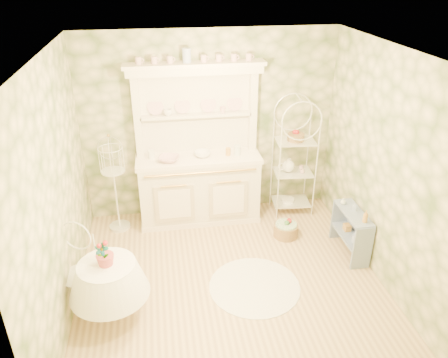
{
  "coord_description": "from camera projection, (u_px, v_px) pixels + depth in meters",
  "views": [
    {
      "loc": [
        -0.74,
        -4.07,
        3.5
      ],
      "look_at": [
        0.0,
        0.5,
        1.15
      ],
      "focal_mm": 35.0,
      "sensor_mm": 36.0,
      "label": 1
    }
  ],
  "objects": [
    {
      "name": "bottle_glass",
      "position": [
        343.0,
        202.0,
        5.71
      ],
      "size": [
        0.08,
        0.08,
        0.09
      ],
      "primitive_type": "imported",
      "rotation": [
        0.0,
        0.0,
        -0.21
      ],
      "color": "silver",
      "rests_on": "side_shelf"
    },
    {
      "name": "lace_rug",
      "position": [
        255.0,
        286.0,
        5.2
      ],
      "size": [
        1.2,
        1.2,
        0.01
      ],
      "primitive_type": "cylinder",
      "rotation": [
        0.0,
        0.0,
        -0.11
      ],
      "color": "white",
      "rests_on": "floor"
    },
    {
      "name": "side_shelf",
      "position": [
        351.0,
        234.0,
        5.69
      ],
      "size": [
        0.31,
        0.69,
        0.58
      ],
      "primitive_type": "cube",
      "rotation": [
        0.0,
        0.0,
        -0.09
      ],
      "color": "#7A8CAE",
      "rests_on": "floor"
    },
    {
      "name": "ceiling",
      "position": [
        233.0,
        55.0,
        4.05
      ],
      "size": [
        3.6,
        3.6,
        0.0
      ],
      "primitive_type": "plane",
      "color": "white",
      "rests_on": "floor"
    },
    {
      "name": "cafe_chair",
      "position": [
        79.0,
        272.0,
        4.68
      ],
      "size": [
        0.59,
        0.59,
        0.98
      ],
      "primitive_type": "cube",
      "rotation": [
        0.0,
        0.0,
        -0.43
      ],
      "color": "white",
      "rests_on": "floor"
    },
    {
      "name": "bottle_blue",
      "position": [
        354.0,
        208.0,
        5.57
      ],
      "size": [
        0.06,
        0.06,
        0.11
      ],
      "primitive_type": "imported",
      "rotation": [
        0.0,
        0.0,
        -0.35
      ],
      "color": "#A5B5E0",
      "rests_on": "side_shelf"
    },
    {
      "name": "kitchen_dresser",
      "position": [
        198.0,
        148.0,
        6.07
      ],
      "size": [
        1.87,
        0.61,
        2.29
      ],
      "primitive_type": "cube",
      "color": "white",
      "rests_on": "floor"
    },
    {
      "name": "cup_left",
      "position": [
        168.0,
        113.0,
        5.94
      ],
      "size": [
        0.13,
        0.13,
        0.09
      ],
      "primitive_type": "imported",
      "rotation": [
        0.0,
        0.0,
        0.12
      ],
      "color": "white",
      "rests_on": "kitchen_dresser"
    },
    {
      "name": "wall_left",
      "position": [
        56.0,
        196.0,
        4.41
      ],
      "size": [
        3.6,
        3.6,
        0.0
      ],
      "primitive_type": "plane",
      "color": "beige",
      "rests_on": "floor"
    },
    {
      "name": "wall_back",
      "position": [
        210.0,
        126.0,
        6.25
      ],
      "size": [
        3.6,
        3.6,
        0.0
      ],
      "primitive_type": "plane",
      "color": "beige",
      "rests_on": "floor"
    },
    {
      "name": "floor",
      "position": [
        231.0,
        282.0,
        5.28
      ],
      "size": [
        3.6,
        3.6,
        0.0
      ],
      "primitive_type": "plane",
      "color": "#D4B581",
      "rests_on": "ground"
    },
    {
      "name": "birdcage_stand",
      "position": [
        114.0,
        181.0,
        6.01
      ],
      "size": [
        0.4,
        0.4,
        1.52
      ],
      "primitive_type": "cube",
      "rotation": [
        0.0,
        0.0,
        -0.13
      ],
      "color": "white",
      "rests_on": "floor"
    },
    {
      "name": "bowl_white",
      "position": [
        202.0,
        156.0,
        6.13
      ],
      "size": [
        0.29,
        0.29,
        0.07
      ],
      "primitive_type": "imported",
      "rotation": [
        0.0,
        0.0,
        -0.29
      ],
      "color": "white",
      "rests_on": "kitchen_dresser"
    },
    {
      "name": "cup_right",
      "position": [
        223.0,
        111.0,
        6.05
      ],
      "size": [
        0.11,
        0.11,
        0.08
      ],
      "primitive_type": "imported",
      "rotation": [
        0.0,
        0.0,
        0.23
      ],
      "color": "white",
      "rests_on": "kitchen_dresser"
    },
    {
      "name": "bottle_amber",
      "position": [
        365.0,
        218.0,
        5.31
      ],
      "size": [
        0.08,
        0.08,
        0.16
      ],
      "primitive_type": "imported",
      "rotation": [
        0.0,
        0.0,
        -0.25
      ],
      "color": "#C18B35",
      "rests_on": "side_shelf"
    },
    {
      "name": "floor_basket",
      "position": [
        286.0,
        229.0,
        6.1
      ],
      "size": [
        0.37,
        0.37,
        0.23
      ],
      "primitive_type": "cylinder",
      "rotation": [
        0.0,
        0.0,
        0.02
      ],
      "color": "#98774A",
      "rests_on": "floor"
    },
    {
      "name": "bakers_rack",
      "position": [
        294.0,
        160.0,
        6.41
      ],
      "size": [
        0.56,
        0.43,
        1.71
      ],
      "primitive_type": "cube",
      "rotation": [
        0.0,
        0.0,
        -0.09
      ],
      "color": "white",
      "rests_on": "floor"
    },
    {
      "name": "wall_front",
      "position": [
        276.0,
        299.0,
        3.08
      ],
      "size": [
        3.6,
        3.6,
        0.0
      ],
      "primitive_type": "plane",
      "color": "beige",
      "rests_on": "floor"
    },
    {
      "name": "bowl_floral",
      "position": [
        169.0,
        161.0,
        5.99
      ],
      "size": [
        0.35,
        0.35,
        0.07
      ],
      "primitive_type": "imported",
      "rotation": [
        0.0,
        0.0,
        -0.27
      ],
      "color": "white",
      "rests_on": "kitchen_dresser"
    },
    {
      "name": "wall_right",
      "position": [
        388.0,
        171.0,
        4.92
      ],
      "size": [
        3.6,
        3.6,
        0.0
      ],
      "primitive_type": "plane",
      "color": "beige",
      "rests_on": "floor"
    },
    {
      "name": "potted_geranium",
      "position": [
        103.0,
        256.0,
        4.35
      ],
      "size": [
        0.16,
        0.12,
        0.27
      ],
      "primitive_type": "imported",
      "rotation": [
        0.0,
        0.0,
        -0.19
      ],
      "color": "#3F7238",
      "rests_on": "round_table"
    },
    {
      "name": "round_table",
      "position": [
        110.0,
        290.0,
        4.59
      ],
      "size": [
        0.78,
        0.78,
        0.76
      ],
      "primitive_type": "cylinder",
      "rotation": [
        0.0,
        0.0,
        0.13
      ],
      "color": "white",
      "rests_on": "floor"
    }
  ]
}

